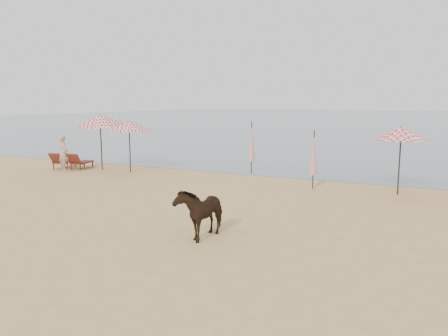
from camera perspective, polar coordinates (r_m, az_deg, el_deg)
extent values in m
plane|color=tan|center=(10.71, -11.82, -9.55)|extent=(120.00, 120.00, 0.00)
cube|color=#51606B|center=(88.31, 21.69, 6.02)|extent=(160.00, 140.00, 0.06)
cube|color=maroon|center=(23.21, -20.11, 0.78)|extent=(0.82, 1.35, 0.07)
cube|color=maroon|center=(22.63, -21.10, 1.18)|extent=(0.65, 0.52, 0.55)
cube|color=maroon|center=(22.67, -18.05, 0.70)|extent=(0.82, 1.35, 0.07)
cube|color=maroon|center=(22.08, -19.01, 1.11)|extent=(0.65, 0.52, 0.55)
cylinder|color=black|center=(20.78, -12.19, 2.46)|extent=(0.05, 0.05, 2.23)
cone|color=red|center=(20.69, -12.29, 5.39)|extent=(2.13, 2.13, 0.46)
sphere|color=black|center=(20.68, -12.31, 5.95)|extent=(0.08, 0.08, 0.08)
cylinder|color=black|center=(21.94, -15.75, 2.97)|extent=(0.06, 0.06, 2.47)
cone|color=red|center=(21.86, -15.88, 6.05)|extent=(2.18, 2.23, 0.74)
sphere|color=black|center=(21.85, -15.90, 6.65)|extent=(0.09, 0.09, 0.09)
cylinder|color=black|center=(16.68, 21.93, 0.55)|extent=(0.05, 0.05, 2.26)
cone|color=red|center=(16.57, 22.14, 4.24)|extent=(2.01, 2.01, 0.45)
sphere|color=black|center=(16.56, 22.18, 4.93)|extent=(0.08, 0.08, 0.08)
cylinder|color=black|center=(20.15, 3.61, 2.67)|extent=(0.05, 0.05, 2.38)
cone|color=red|center=(20.12, 3.62, 3.48)|extent=(0.29, 0.29, 1.79)
cylinder|color=black|center=(16.86, 11.60, 1.06)|extent=(0.05, 0.05, 2.24)
cone|color=red|center=(16.82, 11.63, 1.96)|extent=(0.27, 0.27, 1.68)
imported|color=black|center=(10.81, -3.06, -5.66)|extent=(0.76, 1.55, 1.28)
imported|color=tan|center=(22.28, -20.24, 1.88)|extent=(0.74, 0.62, 1.72)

